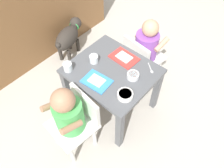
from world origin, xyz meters
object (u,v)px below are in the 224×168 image
object	(u,v)px
cereal_bowl_right_side	(133,76)
dining_table	(112,77)
seated_child_left	(70,114)
veggie_bowl_near	(125,95)
spoon_by_left_tray	(151,69)
dog	(68,36)
water_cup_left	(68,67)
water_cup_right	(94,59)
seated_child_right	(146,47)
food_tray_left	(97,81)
food_tray_right	(124,58)

from	to	relation	value
cereal_bowl_right_side	dining_table	bearing A→B (deg)	104.79
dining_table	seated_child_left	world-z (taller)	seated_child_left
veggie_bowl_near	spoon_by_left_tray	world-z (taller)	veggie_bowl_near
dining_table	dog	world-z (taller)	dining_table
water_cup_left	veggie_bowl_near	distance (m)	0.45
cereal_bowl_right_side	water_cup_left	bearing A→B (deg)	121.90
veggie_bowl_near	cereal_bowl_right_side	xyz separation A→B (m)	(0.16, 0.06, 0.00)
dog	water_cup_right	distance (m)	0.68
water_cup_left	veggie_bowl_near	size ratio (longest dim) A/B	0.61
seated_child_right	dining_table	bearing A→B (deg)	179.58
dog	food_tray_left	xyz separation A→B (m)	(-0.36, -0.73, 0.24)
cereal_bowl_right_side	spoon_by_left_tray	xyz separation A→B (m)	(0.14, -0.05, -0.02)
dining_table	spoon_by_left_tray	world-z (taller)	spoon_by_left_tray
water_cup_left	water_cup_right	size ratio (longest dim) A/B	0.99
food_tray_left	water_cup_left	distance (m)	0.23
seated_child_left	food_tray_left	size ratio (longest dim) A/B	3.24
veggie_bowl_near	food_tray_right	bearing A→B (deg)	39.75
seated_child_right	seated_child_left	bearing A→B (deg)	-179.27
dog	spoon_by_left_tray	world-z (taller)	spoon_by_left_tray
water_cup_right	spoon_by_left_tray	xyz separation A→B (m)	(0.20, -0.35, -0.02)
seated_child_right	water_cup_left	size ratio (longest dim) A/B	10.03
veggie_bowl_near	cereal_bowl_right_side	size ratio (longest dim) A/B	1.24
food_tray_right	cereal_bowl_right_side	xyz separation A→B (m)	(-0.11, -0.16, 0.01)
dog	veggie_bowl_near	distance (m)	1.03
dog	cereal_bowl_right_side	distance (m)	0.94
seated_child_left	food_tray_left	distance (m)	0.28
food_tray_right	veggie_bowl_near	bearing A→B (deg)	-140.25
seated_child_right	veggie_bowl_near	distance (m)	0.58
dining_table	food_tray_right	world-z (taller)	food_tray_right
water_cup_left	dining_table	bearing A→B (deg)	-49.35
spoon_by_left_tray	food_tray_left	bearing A→B (deg)	147.34
water_cup_right	spoon_by_left_tray	distance (m)	0.41
food_tray_right	water_cup_right	world-z (taller)	water_cup_right
dining_table	water_cup_right	bearing A→B (deg)	98.66
seated_child_left	spoon_by_left_tray	xyz separation A→B (m)	(0.60, -0.19, 0.05)
seated_child_left	cereal_bowl_right_side	size ratio (longest dim) A/B	7.81
water_cup_right	cereal_bowl_right_side	xyz separation A→B (m)	(0.06, -0.30, -0.00)
spoon_by_left_tray	dog	bearing A→B (deg)	87.97
seated_child_left	cereal_bowl_right_side	xyz separation A→B (m)	(0.46, -0.14, 0.07)
dog	water_cup_left	distance (m)	0.70
dog	veggie_bowl_near	xyz separation A→B (m)	(-0.33, -0.95, 0.25)
seated_child_left	water_cup_left	distance (m)	0.34
seated_child_left	spoon_by_left_tray	bearing A→B (deg)	-17.37
food_tray_right	water_cup_left	xyz separation A→B (m)	(-0.34, 0.22, 0.02)
dog	cereal_bowl_right_side	world-z (taller)	cereal_bowl_right_side
water_cup_right	veggie_bowl_near	bearing A→B (deg)	-104.69
dining_table	dog	xyz separation A→B (m)	(0.21, 0.74, -0.15)
food_tray_right	veggie_bowl_near	world-z (taller)	veggie_bowl_near
food_tray_left	cereal_bowl_right_side	distance (m)	0.25
seated_child_left	veggie_bowl_near	xyz separation A→B (m)	(0.30, -0.20, 0.07)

